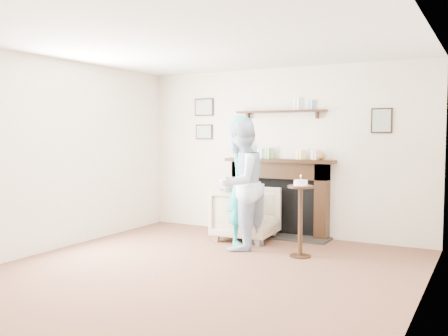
{
  "coord_description": "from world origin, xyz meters",
  "views": [
    {
      "loc": [
        2.8,
        -4.5,
        1.53
      ],
      "look_at": [
        -0.13,
        0.9,
        1.1
      ],
      "focal_mm": 40.0,
      "sensor_mm": 36.0,
      "label": 1
    }
  ],
  "objects": [
    {
      "name": "pedestal_table",
      "position": [
        0.73,
        1.31,
        0.63
      ],
      "size": [
        0.32,
        0.32,
        1.02
      ],
      "color": "black",
      "rests_on": "ground"
    },
    {
      "name": "armchair",
      "position": [
        -0.3,
        1.9,
        0.0
      ],
      "size": [
        0.89,
        0.87,
        0.76
      ],
      "primitive_type": "imported",
      "rotation": [
        0.0,
        0.0,
        1.65
      ],
      "color": "tan",
      "rests_on": "ground"
    },
    {
      "name": "ground",
      "position": [
        0.0,
        0.0,
        0.0
      ],
      "size": [
        5.0,
        5.0,
        0.0
      ],
      "primitive_type": "plane",
      "color": "brown",
      "rests_on": "ground"
    },
    {
      "name": "woman",
      "position": [
        -0.16,
        1.54,
        0.0
      ],
      "size": [
        0.42,
        0.64,
        1.76
      ],
      "primitive_type": "imported",
      "rotation": [
        0.0,
        0.0,
        1.58
      ],
      "color": "#20B4B7",
      "rests_on": "ground"
    },
    {
      "name": "man",
      "position": [
        -0.13,
        1.34,
        0.0
      ],
      "size": [
        0.7,
        0.88,
        1.72
      ],
      "primitive_type": "imported",
      "rotation": [
        0.0,
        0.0,
        -1.64
      ],
      "color": "silver",
      "rests_on": "ground"
    },
    {
      "name": "room_shell",
      "position": [
        -0.0,
        0.69,
        1.62
      ],
      "size": [
        4.54,
        5.02,
        2.52
      ],
      "color": "beige",
      "rests_on": "ground"
    }
  ]
}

